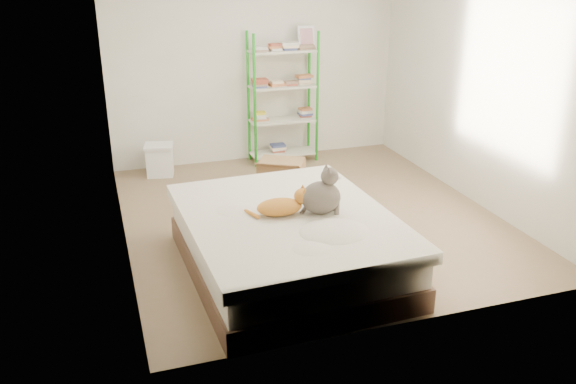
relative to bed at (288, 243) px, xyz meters
name	(u,v)px	position (x,y,z in m)	size (l,w,h in m)	color
room	(312,95)	(0.59, 1.05, 1.03)	(3.81, 4.21, 2.61)	#8B7155
bed	(288,243)	(0.00, 0.00, 0.00)	(1.78, 2.18, 0.54)	brown
orange_cat	(279,205)	(-0.07, 0.01, 0.36)	(0.46, 0.25, 0.19)	orange
grey_cat	(321,191)	(0.28, -0.06, 0.47)	(0.30, 0.36, 0.41)	gray
shelf_unit	(283,92)	(0.90, 2.93, 0.66)	(0.88, 0.36, 1.74)	green
cardboard_box	(282,175)	(0.54, 1.88, -0.09)	(0.64, 0.67, 0.41)	#A37B51
white_bin	(160,160)	(-0.75, 2.84, -0.07)	(0.40, 0.36, 0.40)	white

